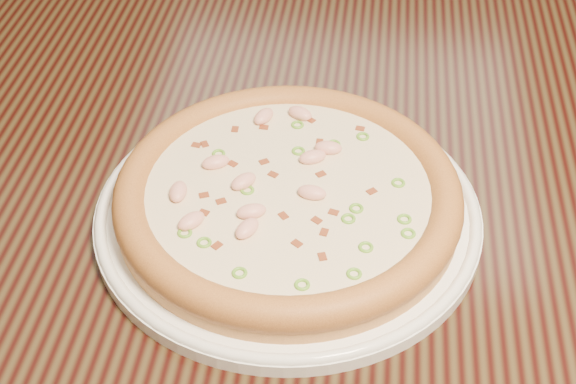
# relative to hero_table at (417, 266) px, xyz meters

# --- Properties ---
(ground) EXTENTS (9.00, 9.00, 0.00)m
(ground) POSITION_rel_hero_table_xyz_m (-0.23, 0.33, -0.65)
(ground) COLOR black
(hero_table) EXTENTS (1.20, 0.80, 0.75)m
(hero_table) POSITION_rel_hero_table_xyz_m (0.00, 0.00, 0.00)
(hero_table) COLOR black
(hero_table) RESTS_ON ground
(plate) EXTENTS (0.33, 0.33, 0.02)m
(plate) POSITION_rel_hero_table_xyz_m (-0.12, -0.05, 0.11)
(plate) COLOR white
(plate) RESTS_ON hero_table
(pizza) EXTENTS (0.29, 0.29, 0.03)m
(pizza) POSITION_rel_hero_table_xyz_m (-0.12, -0.05, 0.13)
(pizza) COLOR tan
(pizza) RESTS_ON plate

